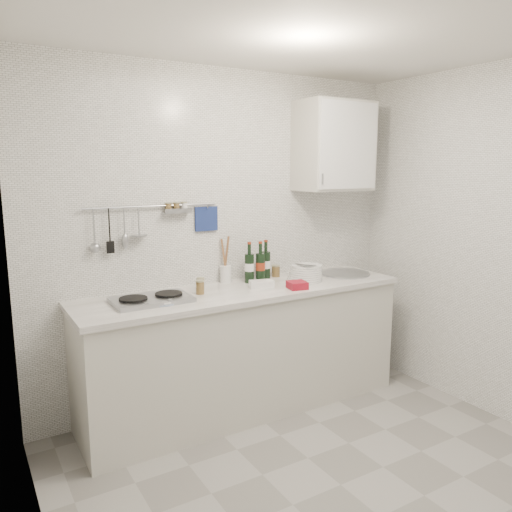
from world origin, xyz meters
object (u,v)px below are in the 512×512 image
at_px(wall_cabinet, 334,146).
at_px(plate_stack_hob, 160,300).
at_px(utensil_crock, 226,271).
at_px(wine_bottles, 259,261).
at_px(plate_stack_sink, 305,273).

bearing_deg(wall_cabinet, plate_stack_hob, -174.24).
height_order(wall_cabinet, utensil_crock, wall_cabinet).
distance_m(wine_bottles, utensil_crock, 0.26).
bearing_deg(utensil_crock, plate_stack_sink, -24.01).
relative_size(wall_cabinet, wine_bottles, 2.26).
relative_size(plate_stack_hob, plate_stack_sink, 0.87).
bearing_deg(utensil_crock, wine_bottles, -23.33).
distance_m(wall_cabinet, plate_stack_hob, 1.86).
bearing_deg(wall_cabinet, plate_stack_sink, -161.32).
bearing_deg(plate_stack_sink, utensil_crock, 155.99).
bearing_deg(wine_bottles, wall_cabinet, -2.54).
height_order(wine_bottles, utensil_crock, utensil_crock).
bearing_deg(plate_stack_hob, wine_bottles, 12.24).
bearing_deg(plate_stack_sink, plate_stack_hob, -178.28).
xyz_separation_m(wall_cabinet, wine_bottles, (-0.69, 0.03, -0.87)).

